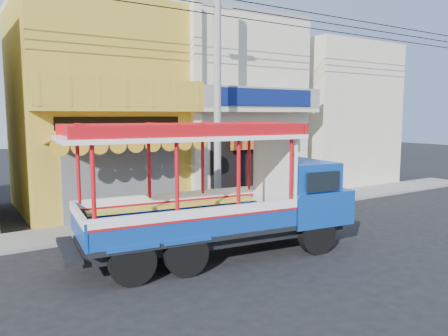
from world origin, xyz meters
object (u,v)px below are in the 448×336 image
at_px(green_sign, 97,216).
at_px(potted_plant_c, 321,184).
at_px(songthaew_truck, 234,192).
at_px(potted_plant_b, 314,191).
at_px(potted_plant_a, 280,190).
at_px(utility_pole, 221,81).

distance_m(green_sign, potted_plant_c, 10.75).
bearing_deg(songthaew_truck, potted_plant_c, 30.70).
bearing_deg(potted_plant_c, potted_plant_b, -58.91).
bearing_deg(green_sign, potted_plant_b, -2.47).
xyz_separation_m(green_sign, potted_plant_a, (8.32, 0.65, 0.02)).
bearing_deg(potted_plant_a, green_sign, 157.15).
relative_size(utility_pole, songthaew_truck, 3.51).
bearing_deg(potted_plant_a, songthaew_truck, -166.82).
relative_size(green_sign, potted_plant_a, 1.13).
height_order(utility_pole, songthaew_truck, utility_pole).
distance_m(songthaew_truck, green_sign, 5.12).
bearing_deg(potted_plant_a, utility_pole, 171.35).
bearing_deg(potted_plant_a, potted_plant_b, -73.74).
height_order(songthaew_truck, potted_plant_b, songthaew_truck).
xyz_separation_m(potted_plant_a, potted_plant_c, (2.41, -0.06, 0.05)).
bearing_deg(potted_plant_c, utility_pole, -82.57).
bearing_deg(utility_pole, potted_plant_b, 3.20).
distance_m(songthaew_truck, potted_plant_c, 9.55).
xyz_separation_m(songthaew_truck, potted_plant_a, (5.75, 4.90, -1.18)).
bearing_deg(green_sign, potted_plant_a, 4.44).
distance_m(songthaew_truck, potted_plant_b, 7.86).
bearing_deg(potted_plant_c, green_sign, -90.72).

